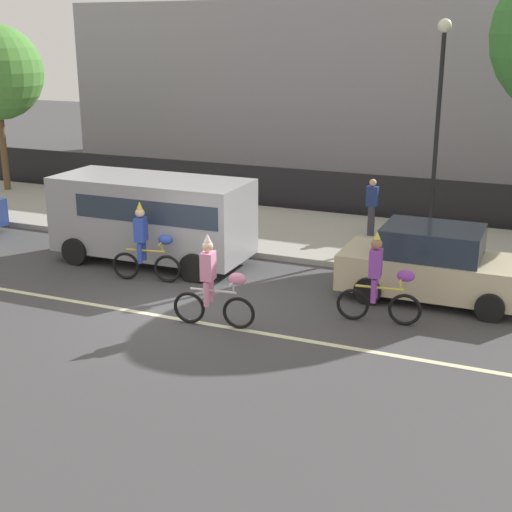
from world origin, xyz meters
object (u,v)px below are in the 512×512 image
at_px(parked_van_grey, 155,214).
at_px(parked_car_beige, 434,265).
at_px(parade_cyclist_cobalt, 146,247).
at_px(parade_cyclist_purple, 380,283).
at_px(pedestrian_onlooker, 372,206).
at_px(parade_cyclist_pink, 214,287).
at_px(street_lamp_post, 439,99).

height_order(parked_van_grey, parked_car_beige, parked_van_grey).
bearing_deg(parade_cyclist_cobalt, parade_cyclist_purple, -3.90).
relative_size(parked_van_grey, parked_car_beige, 1.22).
bearing_deg(pedestrian_onlooker, parade_cyclist_pink, -100.18).
bearing_deg(parade_cyclist_purple, parade_cyclist_pink, -153.93).
bearing_deg(parade_cyclist_pink, parked_van_grey, 135.25).
relative_size(parade_cyclist_cobalt, parade_cyclist_purple, 1.00).
relative_size(parade_cyclist_cobalt, pedestrian_onlooker, 1.19).
height_order(parade_cyclist_pink, parked_car_beige, parade_cyclist_pink).
xyz_separation_m(parade_cyclist_pink, parked_car_beige, (3.76, 3.27, -0.06)).
xyz_separation_m(parade_cyclist_purple, street_lamp_post, (-0.09, 6.28, 3.15)).
distance_m(parade_cyclist_cobalt, parked_van_grey, 1.55).
xyz_separation_m(parade_cyclist_cobalt, parade_cyclist_purple, (5.68, -0.39, 0.00)).
distance_m(parade_cyclist_purple, pedestrian_onlooker, 6.13).
bearing_deg(parked_car_beige, street_lamp_post, 100.77).
distance_m(parked_car_beige, street_lamp_post, 5.56).
height_order(parade_cyclist_pink, street_lamp_post, street_lamp_post).
bearing_deg(parked_car_beige, pedestrian_onlooker, 120.80).
xyz_separation_m(parked_van_grey, street_lamp_post, (6.17, 4.51, 2.71)).
height_order(parade_cyclist_pink, pedestrian_onlooker, parade_cyclist_pink).
bearing_deg(street_lamp_post, parked_van_grey, -143.79).
bearing_deg(parade_cyclist_cobalt, parked_car_beige, 12.44).
bearing_deg(pedestrian_onlooker, street_lamp_post, 13.45).
height_order(parade_cyclist_pink, parade_cyclist_purple, same).
xyz_separation_m(parade_cyclist_purple, parked_van_grey, (-6.25, 1.76, 0.44)).
distance_m(parade_cyclist_pink, parked_car_beige, 4.99).
xyz_separation_m(parade_cyclist_cobalt, parked_van_grey, (-0.57, 1.38, 0.44)).
bearing_deg(parade_cyclist_purple, parade_cyclist_cobalt, 176.10).
distance_m(parked_van_grey, pedestrian_onlooker, 6.17).
relative_size(parked_car_beige, street_lamp_post, 0.70).
xyz_separation_m(parade_cyclist_cobalt, parade_cyclist_pink, (2.69, -1.85, 0.00)).
distance_m(parked_car_beige, pedestrian_onlooker, 4.77).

